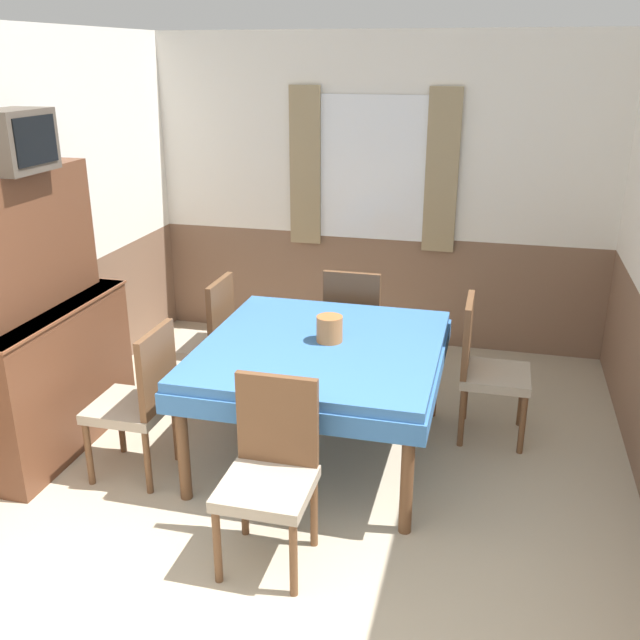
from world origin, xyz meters
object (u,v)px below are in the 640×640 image
(chair_left_near, at_px, (140,398))
(chair_head_near, at_px, (270,468))
(chair_head_window, at_px, (354,324))
(dining_table, at_px, (321,358))
(sideboard, at_px, (42,338))
(chair_left_far, at_px, (206,338))
(tv, at_px, (14,141))
(vase, at_px, (330,329))
(chair_right_far, at_px, (485,365))

(chair_left_near, bearing_deg, chair_head_near, -118.51)
(chair_head_near, bearing_deg, chair_head_window, -90.00)
(chair_head_near, height_order, chair_head_window, same)
(dining_table, bearing_deg, sideboard, -169.65)
(chair_left_far, bearing_deg, tv, 139.39)
(vase, bearing_deg, chair_left_far, 156.24)
(chair_head_window, xyz_separation_m, sideboard, (-1.73, -1.34, 0.24))
(chair_head_near, height_order, chair_right_far, same)
(dining_table, distance_m, vase, 0.19)
(chair_head_near, bearing_deg, dining_table, -90.00)
(sideboard, xyz_separation_m, vase, (1.77, 0.36, 0.09))
(dining_table, xyz_separation_m, sideboard, (-1.73, -0.32, 0.09))
(chair_head_near, distance_m, chair_left_far, 1.81)
(chair_head_near, xyz_separation_m, chair_head_window, (-0.00, 2.05, 0.00))
(chair_head_near, height_order, chair_left_far, same)
(dining_table, xyz_separation_m, chair_head_near, (0.00, -1.03, -0.15))
(chair_head_window, relative_size, tv, 2.12)
(sideboard, bearing_deg, chair_left_near, -13.56)
(chair_head_window, distance_m, vase, 1.04)
(chair_head_near, height_order, sideboard, sideboard)
(chair_left_near, height_order, sideboard, sideboard)
(chair_head_near, height_order, tv, tv)
(sideboard, bearing_deg, vase, 11.55)
(chair_head_near, xyz_separation_m, chair_right_far, (0.98, 1.52, 0.00))
(dining_table, xyz_separation_m, chair_head_window, (0.00, 1.03, -0.15))
(chair_head_window, bearing_deg, chair_left_near, -122.79)
(vase, bearing_deg, dining_table, -131.37)
(chair_right_far, bearing_deg, chair_head_window, -118.51)
(chair_right_far, relative_size, sideboard, 0.53)
(chair_left_far, bearing_deg, chair_left_near, -180.00)
(chair_left_near, height_order, vase, chair_left_near)
(chair_head_window, height_order, chair_right_far, same)
(tv, bearing_deg, chair_head_window, 38.88)
(sideboard, height_order, tv, tv)
(chair_left_near, distance_m, sideboard, 0.80)
(chair_head_near, relative_size, chair_left_near, 1.00)
(dining_table, distance_m, chair_left_far, 1.11)
(chair_head_window, height_order, tv, tv)
(chair_left_near, bearing_deg, sideboard, 76.44)
(chair_left_far, distance_m, sideboard, 1.13)
(chair_head_near, distance_m, sideboard, 1.88)
(sideboard, distance_m, tv, 1.21)
(dining_table, xyz_separation_m, chair_left_near, (-0.98, -0.49, -0.15))
(dining_table, relative_size, chair_right_far, 1.64)
(chair_left_near, xyz_separation_m, chair_left_far, (0.00, 0.99, 0.00))
(chair_head_window, relative_size, chair_left_far, 1.00)
(dining_table, bearing_deg, tv, -168.63)
(chair_head_window, bearing_deg, vase, -87.66)
(sideboard, relative_size, vase, 11.07)
(chair_head_near, bearing_deg, vase, -92.14)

